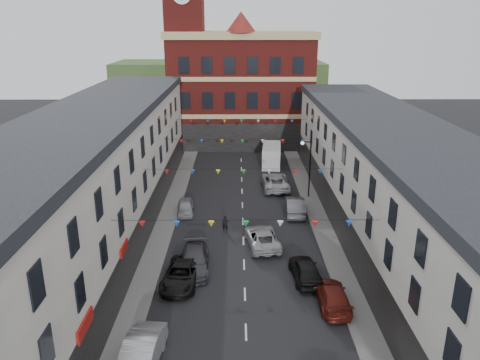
{
  "coord_description": "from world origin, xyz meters",
  "views": [
    {
      "loc": [
        -0.47,
        -30.89,
        16.99
      ],
      "look_at": [
        -0.26,
        7.81,
        4.02
      ],
      "focal_mm": 35.0,
      "sensor_mm": 36.0,
      "label": 1
    }
  ],
  "objects_px": {
    "car_right_e": "(295,206)",
    "pedestrian": "(225,224)",
    "car_left_c": "(181,274)",
    "car_right_c": "(332,296)",
    "car_right_f": "(275,181)",
    "moving_car": "(262,237)",
    "white_van": "(272,155)",
    "car_left_b": "(140,355)",
    "car_left_e": "(185,207)",
    "car_right_d": "(306,270)",
    "car_left_d": "(195,260)",
    "street_lamp": "(308,161)"
  },
  "relations": [
    {
      "from": "car_right_c",
      "to": "car_right_f",
      "type": "height_order",
      "value": "car_right_f"
    },
    {
      "from": "street_lamp",
      "to": "car_right_c",
      "type": "bearing_deg",
      "value": -93.12
    },
    {
      "from": "car_right_e",
      "to": "pedestrian",
      "type": "bearing_deg",
      "value": 35.53
    },
    {
      "from": "car_right_f",
      "to": "pedestrian",
      "type": "bearing_deg",
      "value": 63.8
    },
    {
      "from": "car_right_e",
      "to": "pedestrian",
      "type": "distance_m",
      "value": 7.64
    },
    {
      "from": "car_left_b",
      "to": "car_left_d",
      "type": "height_order",
      "value": "car_left_b"
    },
    {
      "from": "car_left_d",
      "to": "white_van",
      "type": "xyz_separation_m",
      "value": [
        7.4,
        26.46,
        0.52
      ]
    },
    {
      "from": "car_right_f",
      "to": "white_van",
      "type": "distance_m",
      "value": 8.91
    },
    {
      "from": "car_left_b",
      "to": "pedestrian",
      "type": "bearing_deg",
      "value": 82.33
    },
    {
      "from": "car_left_b",
      "to": "car_right_d",
      "type": "distance_m",
      "value": 13.13
    },
    {
      "from": "car_right_e",
      "to": "moving_car",
      "type": "relative_size",
      "value": 0.92
    },
    {
      "from": "car_right_e",
      "to": "white_van",
      "type": "height_order",
      "value": "white_van"
    },
    {
      "from": "car_right_e",
      "to": "car_right_c",
      "type": "bearing_deg",
      "value": 95.25
    },
    {
      "from": "car_left_d",
      "to": "car_right_f",
      "type": "distance_m",
      "value": 18.98
    },
    {
      "from": "car_left_e",
      "to": "car_left_c",
      "type": "bearing_deg",
      "value": -90.08
    },
    {
      "from": "car_left_b",
      "to": "car_left_e",
      "type": "relative_size",
      "value": 1.32
    },
    {
      "from": "car_left_c",
      "to": "car_left_d",
      "type": "distance_m",
      "value": 2.04
    },
    {
      "from": "car_left_e",
      "to": "white_van",
      "type": "height_order",
      "value": "white_van"
    },
    {
      "from": "car_right_d",
      "to": "car_left_c",
      "type": "bearing_deg",
      "value": -1.64
    },
    {
      "from": "moving_car",
      "to": "car_left_e",
      "type": "bearing_deg",
      "value": -52.17
    },
    {
      "from": "car_right_e",
      "to": "car_left_c",
      "type": "bearing_deg",
      "value": 56.28
    },
    {
      "from": "car_right_d",
      "to": "car_right_e",
      "type": "distance_m",
      "value": 11.96
    },
    {
      "from": "street_lamp",
      "to": "white_van",
      "type": "distance_m",
      "value": 12.38
    },
    {
      "from": "car_left_e",
      "to": "car_right_c",
      "type": "height_order",
      "value": "car_right_c"
    },
    {
      "from": "street_lamp",
      "to": "car_left_c",
      "type": "relative_size",
      "value": 1.2
    },
    {
      "from": "car_left_d",
      "to": "pedestrian",
      "type": "bearing_deg",
      "value": 69.13
    },
    {
      "from": "car_left_b",
      "to": "moving_car",
      "type": "height_order",
      "value": "car_left_b"
    },
    {
      "from": "car_left_b",
      "to": "car_right_e",
      "type": "distance_m",
      "value": 23.22
    },
    {
      "from": "car_right_d",
      "to": "car_left_e",
      "type": "bearing_deg",
      "value": -56.09
    },
    {
      "from": "car_left_c",
      "to": "car_left_e",
      "type": "bearing_deg",
      "value": 100.15
    },
    {
      "from": "street_lamp",
      "to": "car_right_c",
      "type": "height_order",
      "value": "street_lamp"
    },
    {
      "from": "car_right_e",
      "to": "car_right_f",
      "type": "xyz_separation_m",
      "value": [
        -1.31,
        7.09,
        0.03
      ]
    },
    {
      "from": "moving_car",
      "to": "pedestrian",
      "type": "distance_m",
      "value": 3.93
    },
    {
      "from": "car_right_c",
      "to": "pedestrian",
      "type": "relative_size",
      "value": 3.03
    },
    {
      "from": "car_right_d",
      "to": "white_van",
      "type": "bearing_deg",
      "value": -93.67
    },
    {
      "from": "street_lamp",
      "to": "moving_car",
      "type": "relative_size",
      "value": 1.15
    },
    {
      "from": "car_right_f",
      "to": "car_left_c",
      "type": "bearing_deg",
      "value": 66.26
    },
    {
      "from": "car_right_c",
      "to": "car_right_f",
      "type": "distance_m",
      "value": 22.23
    },
    {
      "from": "car_left_d",
      "to": "white_van",
      "type": "height_order",
      "value": "white_van"
    },
    {
      "from": "car_left_c",
      "to": "car_right_f",
      "type": "bearing_deg",
      "value": 73.19
    },
    {
      "from": "car_right_c",
      "to": "car_right_e",
      "type": "height_order",
      "value": "car_right_e"
    },
    {
      "from": "car_right_d",
      "to": "car_right_f",
      "type": "height_order",
      "value": "car_right_f"
    },
    {
      "from": "car_left_b",
      "to": "car_left_e",
      "type": "distance_m",
      "value": 20.92
    },
    {
      "from": "car_left_c",
      "to": "car_right_c",
      "type": "relative_size",
      "value": 1.08
    },
    {
      "from": "car_right_d",
      "to": "car_right_e",
      "type": "bearing_deg",
      "value": -97.77
    },
    {
      "from": "car_right_c",
      "to": "moving_car",
      "type": "relative_size",
      "value": 0.89
    },
    {
      "from": "street_lamp",
      "to": "moving_car",
      "type": "height_order",
      "value": "street_lamp"
    },
    {
      "from": "car_left_d",
      "to": "moving_car",
      "type": "distance_m",
      "value": 6.38
    },
    {
      "from": "car_left_d",
      "to": "car_right_f",
      "type": "relative_size",
      "value": 0.87
    },
    {
      "from": "car_right_e",
      "to": "moving_car",
      "type": "xyz_separation_m",
      "value": [
        -3.42,
        -6.63,
        -0.07
      ]
    }
  ]
}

